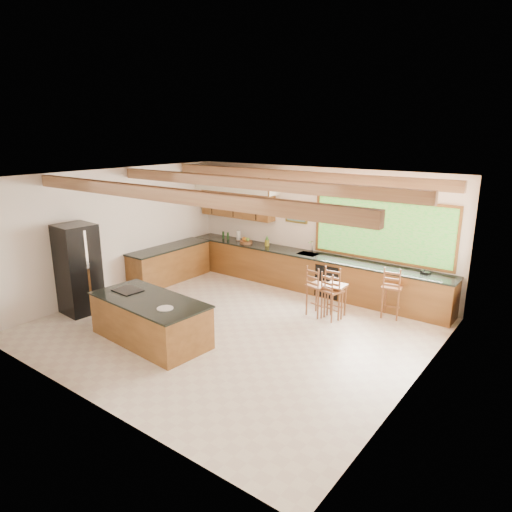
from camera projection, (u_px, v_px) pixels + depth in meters
The scene contains 9 objects.
ground at pixel (233, 328), 9.17m from camera, with size 7.20×7.20×0.00m, color beige.
room_shell at pixel (246, 214), 9.19m from camera, with size 7.27×6.54×3.02m.
counter_run at pixel (271, 269), 11.47m from camera, with size 7.12×3.10×1.22m.
island at pixel (150, 319), 8.55m from camera, with size 2.45×1.29×0.85m.
refrigerator at pixel (78, 269), 9.77m from camera, with size 0.81×0.79×1.94m.
bar_stool_a at pixel (331, 292), 9.42m from camera, with size 0.46×0.46×1.04m.
bar_stool_b at pixel (316, 287), 9.60m from camera, with size 0.47×0.47×1.11m.
bar_stool_c at pixel (334, 287), 9.53m from camera, with size 0.43×0.43×1.14m.
bar_stool_d at pixel (392, 288), 9.50m from camera, with size 0.47×0.47×1.13m.
Camera 1 is at (5.43, -6.50, 3.82)m, focal length 32.00 mm.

